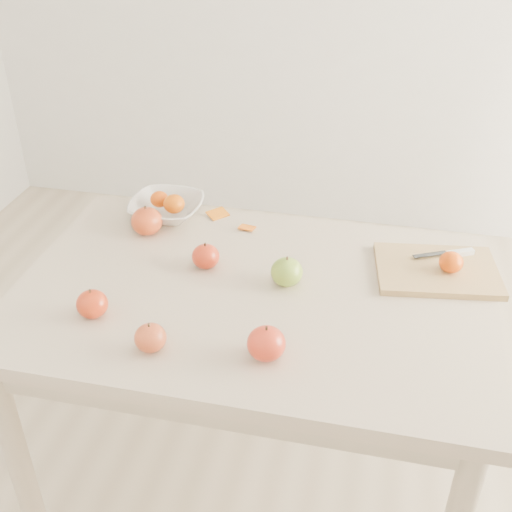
# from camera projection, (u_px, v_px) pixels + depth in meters

# --- Properties ---
(ground) EXTENTS (3.50, 3.50, 0.00)m
(ground) POSITION_uv_depth(u_px,v_px,m) (253.00, 482.00, 2.03)
(ground) COLOR #C6B293
(ground) RESTS_ON ground
(table) EXTENTS (1.20, 0.80, 0.75)m
(table) POSITION_uv_depth(u_px,v_px,m) (252.00, 320.00, 1.67)
(table) COLOR #C8B397
(table) RESTS_ON ground
(cutting_board) EXTENTS (0.34, 0.27, 0.02)m
(cutting_board) POSITION_uv_depth(u_px,v_px,m) (437.00, 270.00, 1.68)
(cutting_board) COLOR tan
(cutting_board) RESTS_ON table
(board_tangerine) EXTENTS (0.06, 0.06, 0.05)m
(board_tangerine) POSITION_uv_depth(u_px,v_px,m) (451.00, 262.00, 1.64)
(board_tangerine) COLOR #CA3C07
(board_tangerine) RESTS_ON cutting_board
(fruit_bowl) EXTENTS (0.22, 0.22, 0.05)m
(fruit_bowl) POSITION_uv_depth(u_px,v_px,m) (167.00, 208.00, 1.93)
(fruit_bowl) COLOR silver
(fruit_bowl) RESTS_ON table
(bowl_tangerine_near) EXTENTS (0.06, 0.06, 0.05)m
(bowl_tangerine_near) POSITION_uv_depth(u_px,v_px,m) (159.00, 199.00, 1.93)
(bowl_tangerine_near) COLOR orange
(bowl_tangerine_near) RESTS_ON fruit_bowl
(bowl_tangerine_far) EXTENTS (0.06, 0.06, 0.06)m
(bowl_tangerine_far) POSITION_uv_depth(u_px,v_px,m) (174.00, 204.00, 1.90)
(bowl_tangerine_far) COLOR #D45507
(bowl_tangerine_far) RESTS_ON fruit_bowl
(orange_peel_a) EXTENTS (0.07, 0.07, 0.01)m
(orange_peel_a) POSITION_uv_depth(u_px,v_px,m) (218.00, 215.00, 1.94)
(orange_peel_a) COLOR orange
(orange_peel_a) RESTS_ON table
(orange_peel_b) EXTENTS (0.05, 0.04, 0.01)m
(orange_peel_b) POSITION_uv_depth(u_px,v_px,m) (247.00, 228.00, 1.88)
(orange_peel_b) COLOR orange
(orange_peel_b) RESTS_ON table
(paring_knife) EXTENTS (0.16, 0.08, 0.01)m
(paring_knife) POSITION_uv_depth(u_px,v_px,m) (455.00, 253.00, 1.72)
(paring_knife) COLOR white
(paring_knife) RESTS_ON cutting_board
(apple_green) EXTENTS (0.08, 0.08, 0.07)m
(apple_green) POSITION_uv_depth(u_px,v_px,m) (287.00, 272.00, 1.62)
(apple_green) COLOR #619222
(apple_green) RESTS_ON table
(apple_red_c) EXTENTS (0.07, 0.07, 0.06)m
(apple_red_c) POSITION_uv_depth(u_px,v_px,m) (150.00, 338.00, 1.41)
(apple_red_c) COLOR maroon
(apple_red_c) RESTS_ON table
(apple_red_e) EXTENTS (0.09, 0.09, 0.08)m
(apple_red_e) POSITION_uv_depth(u_px,v_px,m) (266.00, 343.00, 1.39)
(apple_red_e) COLOR #A7080B
(apple_red_e) RESTS_ON table
(apple_red_d) EXTENTS (0.08, 0.08, 0.07)m
(apple_red_d) POSITION_uv_depth(u_px,v_px,m) (92.00, 304.00, 1.51)
(apple_red_d) COLOR #9D090C
(apple_red_d) RESTS_ON table
(apple_red_b) EXTENTS (0.07, 0.07, 0.07)m
(apple_red_b) POSITION_uv_depth(u_px,v_px,m) (206.00, 256.00, 1.69)
(apple_red_b) COLOR maroon
(apple_red_b) RESTS_ON table
(apple_red_a) EXTENTS (0.09, 0.09, 0.08)m
(apple_red_a) POSITION_uv_depth(u_px,v_px,m) (147.00, 221.00, 1.83)
(apple_red_a) COLOR #A41603
(apple_red_a) RESTS_ON table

